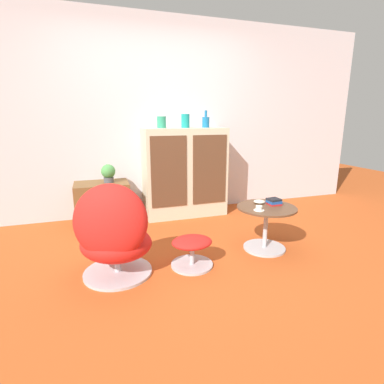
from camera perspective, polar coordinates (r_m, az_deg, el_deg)
ground_plane at (r=2.90m, az=0.55°, el=-12.99°), size 12.00×12.00×0.00m
wall_back at (r=4.18m, az=-6.97°, el=13.70°), size 6.40×0.06×2.60m
sideboard at (r=4.07m, az=-1.44°, el=3.78°), size 1.10×0.47×1.18m
tv_console at (r=3.99m, az=-16.64°, el=-1.96°), size 0.66×0.46×0.52m
egg_chair at (r=2.57m, az=-14.73°, el=-7.82°), size 0.76×0.73×0.84m
ottoman at (r=2.74m, az=-0.01°, el=-10.48°), size 0.38×0.38×0.28m
coffee_table at (r=3.13m, az=13.87°, el=-5.75°), size 0.59×0.59×0.45m
vase_leftmost at (r=3.93m, az=-5.83°, el=13.08°), size 0.12×0.12×0.15m
vase_inner_left at (r=4.02m, az=-1.27°, el=13.38°), size 0.11×0.11×0.18m
vase_inner_right at (r=4.11m, az=2.64°, el=13.23°), size 0.10×0.10×0.22m
potted_plant at (r=3.91m, az=-15.65°, el=3.57°), size 0.18×0.18×0.23m
teacup at (r=2.93m, az=12.65°, el=-3.11°), size 0.10×0.10×0.05m
book_stack at (r=3.16m, az=15.34°, el=-1.78°), size 0.13×0.13×0.06m
bowl at (r=3.18m, az=12.71°, el=-1.79°), size 0.12×0.12×0.04m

